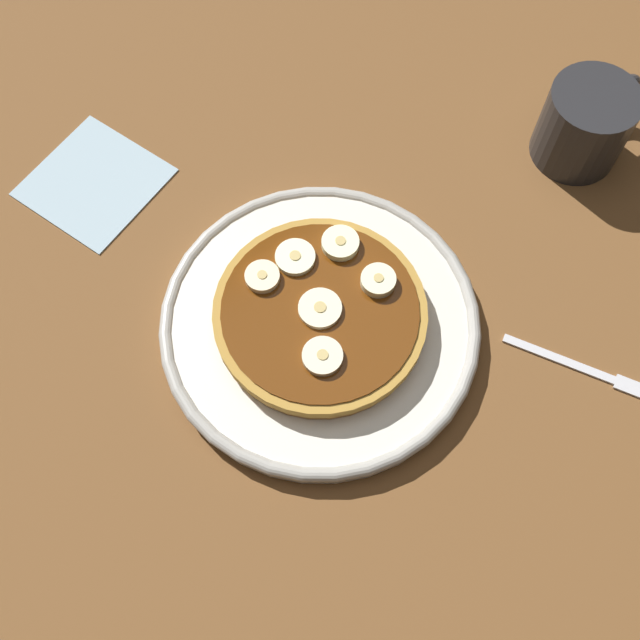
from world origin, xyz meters
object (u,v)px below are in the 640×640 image
banana_slice_5 (322,357)px  banana_slice_2 (262,277)px  banana_slice_3 (340,244)px  fork (590,370)px  napkin (94,182)px  banana_slice_1 (295,258)px  banana_slice_0 (315,308)px  coffee_mug (587,122)px  plate (320,324)px  banana_slice_4 (378,281)px  pancake_stack (320,318)px

banana_slice_5 → banana_slice_2: bearing=86.1°
banana_slice_3 → fork: (9.75, -20.33, -3.91)cm
napkin → banana_slice_1: bearing=-67.4°
banana_slice_0 → coffee_mug: size_ratio=0.32×
banana_slice_2 → banana_slice_5: size_ratio=0.89×
banana_slice_2 → napkin: bearing=104.4°
banana_slice_2 → coffee_mug: bearing=-10.2°
plate → banana_slice_1: bearing=74.7°
banana_slice_3 → napkin: bearing=119.3°
banana_slice_4 → fork: banana_slice_4 is taller
banana_slice_4 → banana_slice_5: size_ratio=0.90×
plate → banana_slice_1: 5.85cm
banana_slice_0 → napkin: size_ratio=0.32×
banana_slice_1 → banana_slice_4: banana_slice_4 is taller
banana_slice_0 → banana_slice_5: banana_slice_5 is taller
banana_slice_0 → banana_slice_2: (-1.60, 4.83, 0.09)cm
pancake_stack → banana_slice_4: size_ratio=6.08×
banana_slice_1 → napkin: banana_slice_1 is taller
plate → banana_slice_5: 5.08cm
banana_slice_2 → banana_slice_5: same height
banana_slice_4 → banana_slice_0: bearing=165.9°
banana_slice_1 → banana_slice_4: bearing=-57.5°
pancake_stack → banana_slice_4: (5.28, -0.85, 1.44)cm
banana_slice_3 → pancake_stack: bearing=-144.0°
banana_slice_5 → coffee_mug: (32.74, 2.63, -0.21)cm
banana_slice_4 → coffee_mug: size_ratio=0.26×
banana_slice_1 → banana_slice_4: (3.80, -5.96, 0.18)cm
banana_slice_1 → banana_slice_2: banana_slice_2 is taller
pancake_stack → banana_slice_1: (1.49, 5.10, 1.26)cm
banana_slice_4 → banana_slice_5: (-7.56, -2.22, -0.13)cm
coffee_mug → banana_slice_3: bearing=170.6°
plate → banana_slice_3: bearing=35.1°
banana_slice_2 → pancake_stack: bearing=-72.3°
plate → banana_slice_4: (5.13, -1.09, 3.13)cm
banana_slice_0 → banana_slice_4: 5.56cm
plate → banana_slice_2: size_ratio=9.35×
banana_slice_2 → banana_slice_4: 9.33cm
banana_slice_0 → napkin: banana_slice_0 is taller
banana_slice_5 → plate: bearing=53.6°
banana_slice_1 → banana_slice_5: (-3.77, -8.17, 0.05)cm
banana_slice_3 → banana_slice_4: (0.14, -4.59, 0.04)cm
banana_slice_0 → coffee_mug: coffee_mug is taller
coffee_mug → banana_slice_5: bearing=-175.4°
banana_slice_4 → fork: bearing=-58.6°
pancake_stack → banana_slice_4: banana_slice_4 is taller
banana_slice_4 → napkin: bearing=115.0°
plate → napkin: (-6.84, 24.56, -0.93)cm
pancake_stack → banana_slice_2: banana_slice_2 is taller
pancake_stack → banana_slice_0: 1.34cm
banana_slice_0 → fork: size_ratio=0.29×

